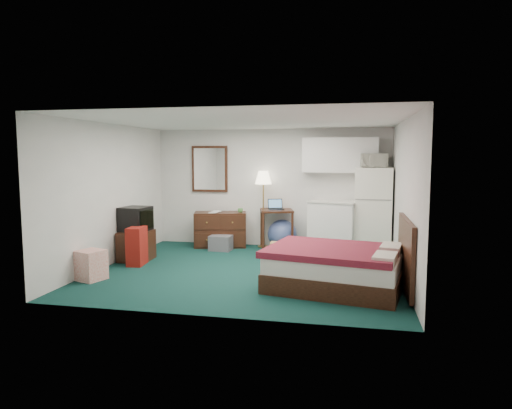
% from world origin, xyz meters
% --- Properties ---
extents(floor, '(5.00, 4.50, 0.01)m').
position_xyz_m(floor, '(0.00, 0.00, 0.00)').
color(floor, black).
rests_on(floor, ground).
extents(ceiling, '(5.00, 4.50, 0.01)m').
position_xyz_m(ceiling, '(0.00, 0.00, 2.50)').
color(ceiling, silver).
rests_on(ceiling, walls).
extents(walls, '(5.01, 4.51, 2.50)m').
position_xyz_m(walls, '(0.00, 0.00, 1.25)').
color(walls, silver).
rests_on(walls, floor).
extents(mirror, '(0.80, 0.06, 1.00)m').
position_xyz_m(mirror, '(-1.35, 2.22, 1.65)').
color(mirror, white).
rests_on(mirror, walls).
extents(upper_cabinets, '(1.50, 0.35, 0.70)m').
position_xyz_m(upper_cabinets, '(1.45, 2.08, 1.95)').
color(upper_cabinets, white).
rests_on(upper_cabinets, walls).
extents(headboard, '(0.06, 1.56, 1.00)m').
position_xyz_m(headboard, '(2.46, -0.73, 0.55)').
color(headboard, black).
rests_on(headboard, walls).
extents(dresser, '(1.17, 0.74, 0.74)m').
position_xyz_m(dresser, '(-1.03, 1.91, 0.37)').
color(dresser, black).
rests_on(dresser, floor).
extents(floor_lamp, '(0.41, 0.41, 1.62)m').
position_xyz_m(floor_lamp, '(-0.12, 2.05, 0.81)').
color(floor_lamp, '#B68F43').
rests_on(floor_lamp, floor).
extents(desk, '(0.79, 0.79, 0.83)m').
position_xyz_m(desk, '(0.18, 1.93, 0.41)').
color(desk, black).
rests_on(desk, floor).
extents(exercise_ball, '(0.69, 0.69, 0.61)m').
position_xyz_m(exercise_ball, '(0.30, 1.96, 0.31)').
color(exercise_ball, '#3A4C85').
rests_on(exercise_ball, floor).
extents(kitchen_counter, '(1.08, 0.94, 1.01)m').
position_xyz_m(kitchen_counter, '(1.38, 1.91, 0.50)').
color(kitchen_counter, white).
rests_on(kitchen_counter, floor).
extents(fridge, '(0.75, 0.75, 1.71)m').
position_xyz_m(fridge, '(2.13, 1.88, 0.85)').
color(fridge, white).
rests_on(fridge, floor).
extents(bed, '(2.10, 1.77, 0.59)m').
position_xyz_m(bed, '(1.48, -0.73, 0.30)').
color(bed, '#540F27').
rests_on(bed, floor).
extents(tv_stand, '(0.58, 0.63, 0.55)m').
position_xyz_m(tv_stand, '(-2.21, 0.36, 0.27)').
color(tv_stand, black).
rests_on(tv_stand, floor).
extents(suitcase, '(0.30, 0.44, 0.68)m').
position_xyz_m(suitcase, '(-2.03, 0.01, 0.34)').
color(suitcase, maroon).
rests_on(suitcase, floor).
extents(retail_box, '(0.48, 0.48, 0.47)m').
position_xyz_m(retail_box, '(-2.28, -1.05, 0.23)').
color(retail_box, white).
rests_on(retail_box, floor).
extents(file_bin, '(0.46, 0.36, 0.31)m').
position_xyz_m(file_bin, '(-0.91, 1.52, 0.15)').
color(file_bin, '#5B5B64').
rests_on(file_bin, floor).
extents(cardboard_box_a, '(0.27, 0.24, 0.20)m').
position_xyz_m(cardboard_box_a, '(0.29, 1.51, 0.10)').
color(cardboard_box_a, '#A48441').
rests_on(cardboard_box_a, floor).
extents(cardboard_box_b, '(0.26, 0.30, 0.28)m').
position_xyz_m(cardboard_box_b, '(0.31, 1.16, 0.14)').
color(cardboard_box_b, '#A48441').
rests_on(cardboard_box_b, floor).
extents(laptop, '(0.37, 0.34, 0.21)m').
position_xyz_m(laptop, '(0.18, 1.90, 0.93)').
color(laptop, black).
rests_on(laptop, desk).
extents(crt_tv, '(0.54, 0.57, 0.45)m').
position_xyz_m(crt_tv, '(-2.23, 0.40, 0.77)').
color(crt_tv, black).
rests_on(crt_tv, tv_stand).
extents(microwave, '(0.53, 0.36, 0.33)m').
position_xyz_m(microwave, '(2.11, 1.89, 1.87)').
color(microwave, white).
rests_on(microwave, fridge).
extents(book_a, '(0.18, 0.03, 0.24)m').
position_xyz_m(book_a, '(-1.21, 1.78, 0.86)').
color(book_a, '#A48441').
rests_on(book_a, dresser).
extents(book_b, '(0.16, 0.08, 0.22)m').
position_xyz_m(book_b, '(-1.18, 1.92, 0.85)').
color(book_b, '#A48441').
rests_on(book_b, dresser).
extents(mug, '(0.14, 0.13, 0.11)m').
position_xyz_m(mug, '(-0.60, 1.94, 0.80)').
color(mug, '#4F9245').
rests_on(mug, dresser).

